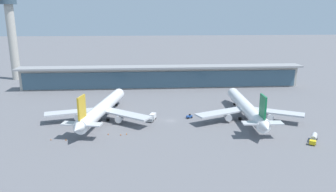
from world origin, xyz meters
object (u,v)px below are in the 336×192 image
safety_cone_alpha (108,134)px  safety_cone_charlie (127,134)px  service_truck_near_nose_yellow (314,138)px  service_truck_under_wing_grey (152,117)px  service_truck_mid_apron_blue (189,116)px  safety_cone_echo (66,140)px  safety_cone_bravo (51,139)px  airliner_left_stand (102,109)px  control_tower (11,30)px  airliner_centre_stand (246,108)px  safety_cone_delta (121,135)px

safety_cone_alpha → safety_cone_charlie: (7.78, -0.24, 0.00)m
service_truck_near_nose_yellow → service_truck_under_wing_grey: service_truck_under_wing_grey is taller
service_truck_mid_apron_blue → safety_cone_echo: 59.56m
service_truck_near_nose_yellow → safety_cone_bravo: 106.33m
service_truck_near_nose_yellow → service_truck_mid_apron_blue: (-45.61, 33.95, -0.83)m
airliner_left_stand → service_truck_near_nose_yellow: 94.64m
safety_cone_charlie → safety_cone_echo: (-24.33, -4.81, 0.00)m
control_tower → airliner_left_stand: bearing=-53.3°
control_tower → safety_cone_alpha: size_ratio=98.35×
airliner_centre_stand → service_truck_mid_apron_blue: size_ratio=20.40×
airliner_left_stand → safety_cone_bravo: airliner_left_stand is taller
service_truck_near_nose_yellow → safety_cone_delta: service_truck_near_nose_yellow is taller
service_truck_under_wing_grey → safety_cone_echo: (-35.81, -22.74, -1.37)m
safety_cone_charlie → safety_cone_alpha: bearing=178.2°
control_tower → safety_cone_charlie: size_ratio=98.35×
airliner_left_stand → service_truck_under_wing_grey: size_ratio=8.78×
safety_cone_bravo → safety_cone_echo: size_ratio=1.00×
airliner_left_stand → control_tower: 135.60m
airliner_left_stand → safety_cone_delta: size_ratio=96.01×
airliner_centre_stand → safety_cone_alpha: airliner_centre_stand is taller
control_tower → airliner_centre_stand: bearing=-36.4°
service_truck_under_wing_grey → safety_cone_charlie: size_ratio=10.93×
service_truck_under_wing_grey → airliner_centre_stand: bearing=-1.5°
service_truck_mid_apron_blue → safety_cone_alpha: size_ratio=4.74×
service_truck_under_wing_grey → control_tower: size_ratio=0.11×
airliner_left_stand → service_truck_mid_apron_blue: airliner_left_stand is taller
control_tower → safety_cone_charlie: bearing=-54.1°
service_truck_mid_apron_blue → safety_cone_charlie: service_truck_mid_apron_blue is taller
safety_cone_echo → safety_cone_alpha: bearing=17.0°
safety_cone_charlie → safety_cone_bravo: bearing=-172.1°
service_truck_under_wing_grey → service_truck_mid_apron_blue: bearing=6.4°
safety_cone_alpha → safety_cone_charlie: size_ratio=1.00×
service_truck_near_nose_yellow → airliner_left_stand: bearing=158.6°
safety_cone_charlie → service_truck_under_wing_grey: bearing=57.4°
safety_cone_charlie → safety_cone_echo: same height
control_tower → service_truck_mid_apron_blue: bearing=-41.2°
control_tower → safety_cone_alpha: bearing=-56.4°
safety_cone_bravo → safety_cone_echo: bearing=-5.4°
safety_cone_alpha → safety_cone_echo: same height
airliner_centre_stand → safety_cone_bravo: (-87.68, -20.99, -5.36)m
airliner_left_stand → service_truck_under_wing_grey: (24.10, -2.60, -3.98)m
airliner_left_stand → safety_cone_bravo: size_ratio=96.01×
airliner_centre_stand → safety_cone_echo: airliner_centre_stand is taller
airliner_left_stand → safety_cone_echo: size_ratio=96.01×
airliner_centre_stand → safety_cone_echo: bearing=-165.2°
service_truck_near_nose_yellow → safety_cone_charlie: bearing=169.5°
service_truck_under_wing_grey → safety_cone_delta: size_ratio=10.93×
airliner_left_stand → airliner_centre_stand: same height
safety_cone_alpha → safety_cone_charlie: 7.78m
safety_cone_charlie → safety_cone_delta: size_ratio=1.00×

